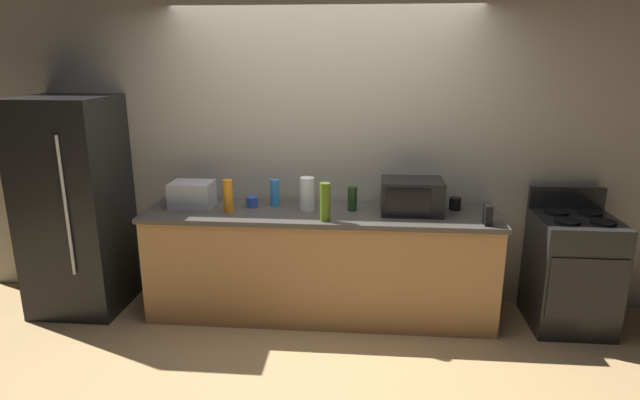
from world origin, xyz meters
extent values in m
plane|color=tan|center=(0.00, 0.00, 0.00)|extent=(8.00, 8.00, 0.00)
cube|color=#B2A893|center=(0.00, 0.81, 1.35)|extent=(6.40, 0.10, 2.70)
cube|color=#B27F4C|center=(0.00, 0.40, 0.43)|extent=(2.80, 0.60, 0.86)
cube|color=#47423D|center=(0.00, 0.40, 0.88)|extent=(2.84, 0.64, 0.04)
cube|color=black|center=(-2.05, 0.40, 0.90)|extent=(0.72, 0.70, 1.80)
cylinder|color=silver|center=(-1.91, 0.03, 1.00)|extent=(0.02, 0.02, 1.10)
cube|color=black|center=(2.00, 0.40, 0.45)|extent=(0.60, 0.60, 0.90)
cube|color=black|center=(2.00, 0.10, 0.45)|extent=(0.55, 0.02, 0.48)
cube|color=black|center=(2.00, 0.68, 0.99)|extent=(0.60, 0.04, 0.18)
cylinder|color=black|center=(1.87, 0.28, 0.91)|extent=(0.18, 0.18, 0.02)
cylinder|color=black|center=(2.13, 0.28, 0.91)|extent=(0.18, 0.18, 0.02)
cylinder|color=black|center=(1.87, 0.52, 0.91)|extent=(0.18, 0.18, 0.02)
cylinder|color=black|center=(2.13, 0.52, 0.91)|extent=(0.18, 0.18, 0.02)
cube|color=black|center=(0.73, 0.45, 1.04)|extent=(0.48, 0.34, 0.27)
cube|color=black|center=(0.69, 0.28, 1.04)|extent=(0.34, 0.01, 0.21)
cube|color=#B7BABF|center=(-1.07, 0.46, 1.01)|extent=(0.34, 0.26, 0.21)
cylinder|color=white|center=(-0.11, 0.45, 1.04)|extent=(0.12, 0.12, 0.27)
cube|color=black|center=(1.26, 0.19, 0.98)|extent=(0.05, 0.11, 0.15)
cylinder|color=orange|center=(-0.73, 0.35, 1.03)|extent=(0.08, 0.08, 0.26)
cylinder|color=#1E3F19|center=(0.26, 0.47, 1.00)|extent=(0.08, 0.08, 0.20)
cylinder|color=#338CE5|center=(-0.39, 0.55, 1.01)|extent=(0.07, 0.07, 0.22)
cylinder|color=#4C6B19|center=(0.06, 0.18, 1.05)|extent=(0.08, 0.08, 0.29)
cylinder|color=black|center=(1.09, 0.57, 0.95)|extent=(0.09, 0.09, 0.10)
cylinder|color=#2D4CB2|center=(-0.57, 0.50, 0.94)|extent=(0.09, 0.09, 0.09)
camera|label=1|loc=(0.35, -3.60, 2.12)|focal=29.42mm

